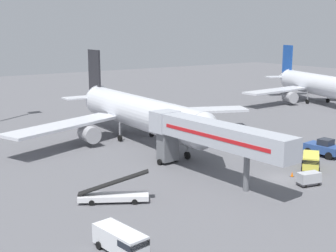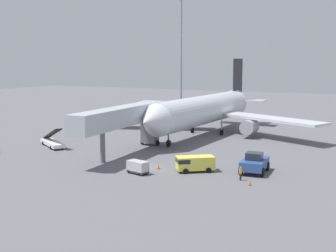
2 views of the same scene
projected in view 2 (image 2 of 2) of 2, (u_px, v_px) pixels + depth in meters
name	position (u px, v px, depth m)	size (l,w,h in m)	color
ground_plane	(148.00, 167.00, 58.47)	(300.00, 300.00, 0.00)	slate
airplane_at_gate	(206.00, 110.00, 83.96)	(45.41, 43.06, 14.34)	silver
jet_bridge	(126.00, 118.00, 65.95)	(4.56, 22.69, 7.24)	#B2B7C1
pushback_tug	(254.00, 163.00, 55.36)	(3.38, 5.42, 2.58)	#2D4C8E
belt_loader_truck	(53.00, 142.00, 72.29)	(7.41, 5.57, 3.46)	white
service_van_near_center	(194.00, 163.00, 55.87)	(4.98, 4.49, 1.93)	#E5DB4C
baggage_cart_rear_right	(138.00, 167.00, 54.84)	(2.91, 1.94, 1.59)	#38383D
ground_crew_worker_foreground	(241.00, 173.00, 51.72)	(0.35, 0.35, 1.63)	#1E2333
safety_cone_alpha	(158.00, 166.00, 57.39)	(0.42, 0.42, 0.65)	black
safety_cone_bravo	(250.00, 183.00, 49.78)	(0.38, 0.38, 0.58)	black
apron_light_mast	(181.00, 30.00, 113.89)	(2.40, 2.40, 32.38)	#93969B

